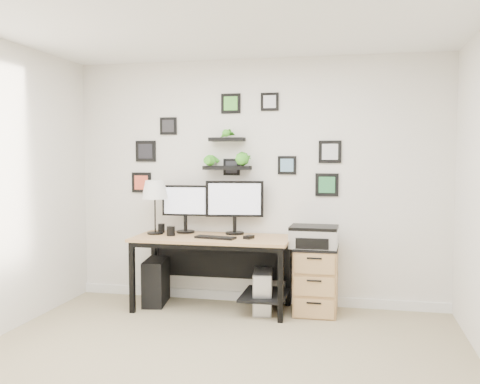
% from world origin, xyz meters
% --- Properties ---
extents(room, '(4.00, 4.00, 4.00)m').
position_xyz_m(room, '(0.00, 1.98, 0.05)').
color(room, tan).
rests_on(room, ground).
extents(desk, '(1.60, 0.70, 0.75)m').
position_xyz_m(desk, '(-0.36, 1.67, 0.63)').
color(desk, tan).
rests_on(desk, ground).
extents(monitor_left, '(0.50, 0.21, 0.51)m').
position_xyz_m(monitor_left, '(-0.75, 1.84, 1.05)').
color(monitor_left, black).
rests_on(monitor_left, desk).
extents(monitor_right, '(0.60, 0.23, 0.56)m').
position_xyz_m(monitor_right, '(-0.21, 1.85, 1.09)').
color(monitor_right, black).
rests_on(monitor_right, desk).
extents(keyboard, '(0.43, 0.20, 0.02)m').
position_xyz_m(keyboard, '(-0.33, 1.53, 0.76)').
color(keyboard, black).
rests_on(keyboard, desk).
extents(mouse, '(0.10, 0.13, 0.03)m').
position_xyz_m(mouse, '(-0.00, 1.59, 0.77)').
color(mouse, black).
rests_on(mouse, desk).
extents(table_lamp, '(0.28, 0.28, 0.57)m').
position_xyz_m(table_lamp, '(-1.03, 1.70, 1.21)').
color(table_lamp, black).
rests_on(table_lamp, desk).
extents(mug, '(0.09, 0.09, 0.10)m').
position_xyz_m(mug, '(-0.83, 1.61, 0.80)').
color(mug, black).
rests_on(mug, desk).
extents(pen_cup, '(0.07, 0.07, 0.09)m').
position_xyz_m(pen_cup, '(-1.01, 1.82, 0.80)').
color(pen_cup, black).
rests_on(pen_cup, desk).
extents(pc_tower_black, '(0.28, 0.50, 0.48)m').
position_xyz_m(pc_tower_black, '(-1.03, 1.70, 0.24)').
color(pc_tower_black, black).
rests_on(pc_tower_black, ground).
extents(pc_tower_grey, '(0.24, 0.44, 0.42)m').
position_xyz_m(pc_tower_grey, '(0.13, 1.64, 0.21)').
color(pc_tower_grey, gray).
rests_on(pc_tower_grey, ground).
extents(file_cabinet, '(0.43, 0.53, 0.67)m').
position_xyz_m(file_cabinet, '(0.66, 1.72, 0.34)').
color(file_cabinet, tan).
rests_on(file_cabinet, ground).
extents(printer, '(0.47, 0.39, 0.21)m').
position_xyz_m(printer, '(0.64, 1.68, 0.78)').
color(printer, silver).
rests_on(printer, file_cabinet).
extents(wall_decor, '(2.31, 0.18, 1.08)m').
position_xyz_m(wall_decor, '(-0.27, 1.93, 1.64)').
color(wall_decor, black).
rests_on(wall_decor, ground).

